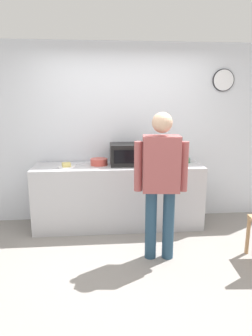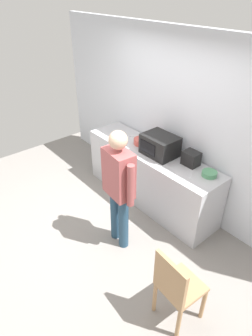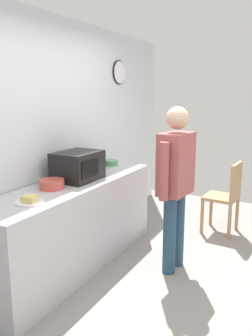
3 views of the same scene
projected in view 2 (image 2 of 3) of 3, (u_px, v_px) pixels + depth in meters
ground_plane at (91, 236)px, 4.13m from camera, size 6.00×6.00×0.00m
back_wall at (176, 122)px, 4.29m from camera, size 5.40×0.13×2.60m
kitchen_counter at (150, 176)px, 4.61m from camera, size 2.36×0.62×0.90m
microwave at (160, 145)px, 4.21m from camera, size 0.50×0.39×0.30m
sandwich_plate at (117, 135)px, 4.77m from camera, size 0.23×0.23×0.07m
salad_bowl at (141, 141)px, 4.54m from camera, size 0.24×0.24×0.09m
cereal_bowl at (209, 174)px, 3.80m from camera, size 0.20×0.20×0.06m
toaster at (191, 158)px, 4.00m from camera, size 0.22×0.18×0.20m
fork_utensil at (134, 136)px, 4.78m from camera, size 0.12×0.14×0.01m
spoon_utensil at (192, 175)px, 3.83m from camera, size 0.11×0.16×0.01m
person_standing at (119, 183)px, 3.55m from camera, size 0.59×0.28×1.67m
wooden_chair at (176, 286)px, 2.86m from camera, size 0.43×0.43×0.94m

